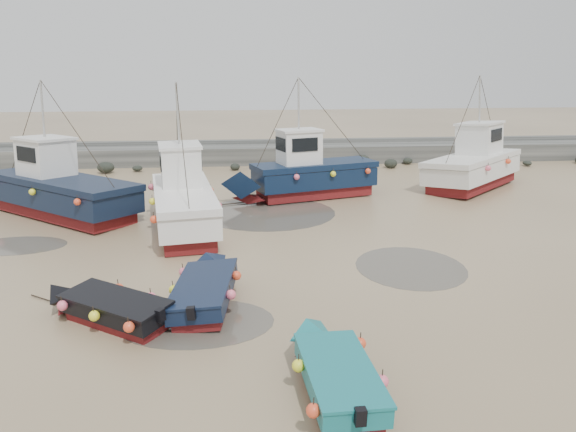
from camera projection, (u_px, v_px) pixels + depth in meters
name	position (u px, v px, depth m)	size (l,w,h in m)	color
ground	(262.00, 290.00, 18.26)	(120.00, 120.00, 0.00)	tan
seawall	(249.00, 154.00, 39.12)	(60.00, 4.92, 1.50)	slate
puddle_a	(197.00, 323.00, 16.06)	(4.42, 4.42, 0.01)	#534D43
puddle_b	(411.00, 267.00, 20.22)	(3.95, 3.95, 0.01)	#534D43
puddle_c	(15.00, 246.00, 22.45)	(4.02, 4.02, 0.01)	#534D43
puddle_d	(268.00, 213.00, 27.08)	(6.51, 6.51, 0.01)	#534D43
dinghy_1	(208.00, 285.00, 17.26)	(2.37, 6.02, 1.43)	maroon
dinghy_2	(334.00, 368.00, 12.71)	(2.04, 5.50, 1.43)	maroon
dinghy_4	(107.00, 304.00, 15.99)	(4.87, 3.70, 1.43)	maroon
cabin_boat_0	(53.00, 188.00, 26.47)	(9.74, 8.14, 6.22)	maroon
cabin_boat_1	(183.00, 198.00, 24.54)	(3.69, 10.23, 6.22)	maroon
cabin_boat_2	(304.00, 173.00, 29.52)	(9.51, 4.35, 6.22)	maroon
cabin_boat_3	(479.00, 163.00, 32.13)	(8.34, 7.81, 6.22)	maroon
person	(168.00, 236.00, 23.65)	(0.62, 0.41, 1.69)	#171935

